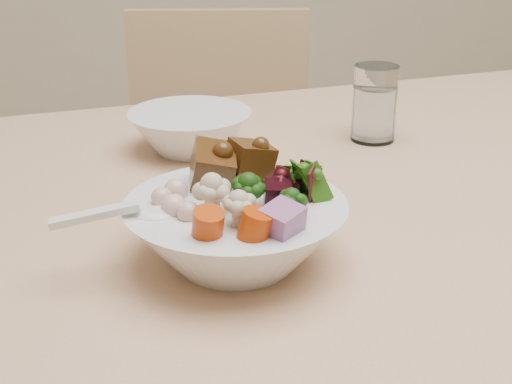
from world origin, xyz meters
The scene contains 6 objects.
dining_table centered at (-0.21, 0.05, 0.70)m, with size 1.78×1.17×0.78m.
chair_far centered at (-0.33, 0.74, 0.49)m, with size 0.46×0.46×0.88m.
food_bowl centered at (-0.43, -0.11, 0.82)m, with size 0.22×0.22×0.12m.
soup_spoon centered at (-0.52, -0.12, 0.84)m, with size 0.12×0.03×0.02m.
water_glass centered at (-0.18, 0.22, 0.83)m, with size 0.06×0.06×0.11m.
side_bowl centered at (-0.44, 0.23, 0.81)m, with size 0.17×0.17×0.06m, color silver, non-canonical shape.
Camera 1 is at (-0.53, -0.72, 1.12)m, focal length 50.00 mm.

